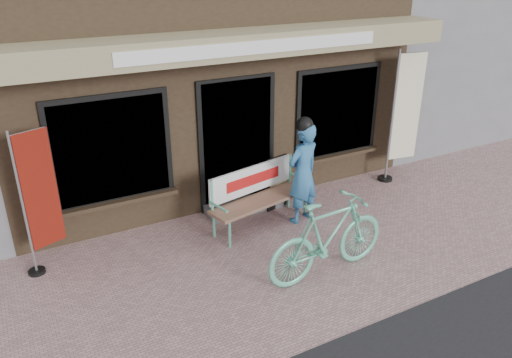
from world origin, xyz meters
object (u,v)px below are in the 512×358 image
nobori_red (38,199)px  bicycle (328,237)px  menu_stand (277,182)px  nobori_cream (404,115)px  person (303,171)px  bench (258,192)px

nobori_red → bicycle: bearing=-51.5°
nobori_red → menu_stand: size_ratio=2.22×
bicycle → menu_stand: bicycle is taller
nobori_red → nobori_cream: size_ratio=0.82×
person → nobori_cream: (2.51, 0.53, 0.42)m
bench → bicycle: 1.66m
bench → nobori_cream: 3.27m
bicycle → nobori_cream: size_ratio=0.75×
nobori_red → menu_stand: nobori_red is taller
person → nobori_cream: bearing=-1.9°
bench → nobori_cream: nobori_cream is taller
nobori_red → menu_stand: bearing=-19.8°
bench → nobori_red: bearing=163.1°
nobori_cream → nobori_red: bearing=-171.6°
bench → person: 0.77m
person → bench: bearing=146.5°
menu_stand → bicycle: bearing=-114.8°
nobori_red → menu_stand: (3.63, 0.07, -0.57)m
person → nobori_red: bearing=158.6°
nobori_red → person: bearing=-28.5°
person → nobori_cream: nobori_cream is taller
bench → nobori_cream: (3.18, 0.29, 0.71)m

